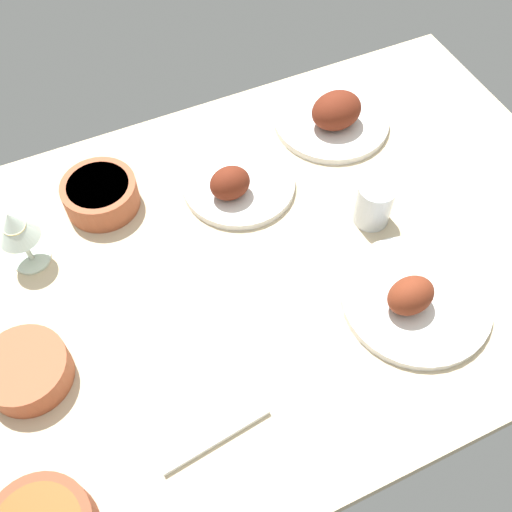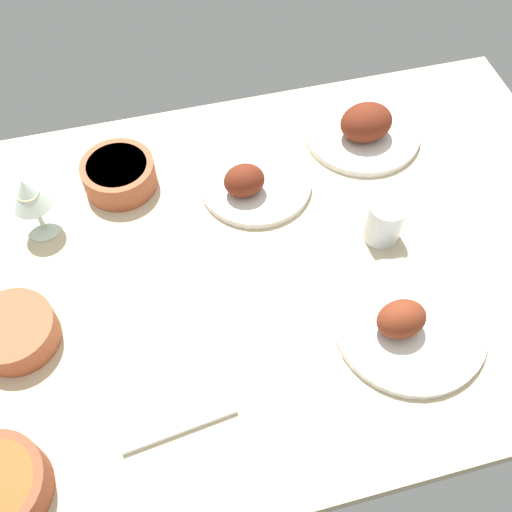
# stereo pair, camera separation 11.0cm
# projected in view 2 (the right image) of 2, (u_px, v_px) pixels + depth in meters

# --- Properties ---
(dining_table) EXTENTS (1.40, 0.90, 0.04)m
(dining_table) POSITION_uv_depth(u_px,v_px,m) (256.00, 268.00, 1.14)
(dining_table) COLOR #C6B28E
(dining_table) RESTS_ON ground
(plate_far_side) EXTENTS (0.27, 0.27, 0.09)m
(plate_far_side) POSITION_uv_depth(u_px,v_px,m) (407.00, 323.00, 1.03)
(plate_far_side) COLOR silver
(plate_far_side) RESTS_ON dining_table
(plate_center_main) EXTENTS (0.26, 0.26, 0.10)m
(plate_center_main) POSITION_uv_depth(u_px,v_px,m) (363.00, 128.00, 1.28)
(plate_center_main) COLOR silver
(plate_center_main) RESTS_ON dining_table
(plate_near_viewer) EXTENTS (0.23, 0.23, 0.08)m
(plate_near_viewer) POSITION_uv_depth(u_px,v_px,m) (252.00, 182.00, 1.21)
(plate_near_viewer) COLOR silver
(plate_near_viewer) RESTS_ON dining_table
(bowl_pasta) EXTENTS (0.15, 0.15, 0.06)m
(bowl_pasta) POSITION_uv_depth(u_px,v_px,m) (119.00, 174.00, 1.20)
(bowl_pasta) COLOR #A35133
(bowl_pasta) RESTS_ON dining_table
(bowl_sauce) EXTENTS (0.14, 0.14, 0.06)m
(bowl_sauce) POSITION_uv_depth(u_px,v_px,m) (15.00, 331.00, 1.01)
(bowl_sauce) COLOR #A35133
(bowl_sauce) RESTS_ON dining_table
(wine_glass) EXTENTS (0.08, 0.08, 0.14)m
(wine_glass) POSITION_uv_depth(u_px,v_px,m) (29.00, 195.00, 1.08)
(wine_glass) COLOR silver
(wine_glass) RESTS_ON dining_table
(water_tumbler) EXTENTS (0.07, 0.07, 0.09)m
(water_tumbler) POSITION_uv_depth(u_px,v_px,m) (384.00, 220.00, 1.12)
(water_tumbler) COLOR silver
(water_tumbler) RESTS_ON dining_table
(folded_napkin) EXTENTS (0.20, 0.14, 0.01)m
(folded_napkin) POSITION_uv_depth(u_px,v_px,m) (170.00, 398.00, 0.96)
(folded_napkin) COLOR white
(folded_napkin) RESTS_ON dining_table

